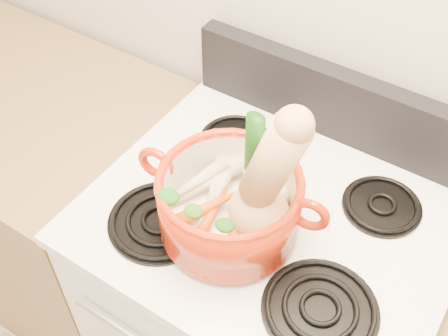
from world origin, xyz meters
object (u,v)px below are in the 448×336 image
Objects in this scene: stove_body at (263,320)px; squash at (269,181)px; dutch_oven at (229,204)px; leek at (253,166)px.

squash is (0.02, -0.09, 0.69)m from stove_body.
squash reaches higher than dutch_oven.
dutch_oven is (-0.06, -0.10, 0.58)m from stove_body.
leek is at bearing 47.38° from dutch_oven.
leek is at bearing 149.39° from squash.
squash is 1.18× the size of leek.
stove_body is at bearing 108.83° from squash.
stove_body is 3.20× the size of dutch_oven.
dutch_oven is at bearing -120.14° from stove_body.
squash is 0.07m from leek.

